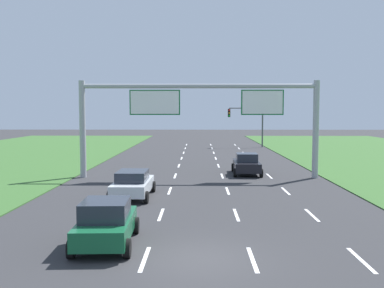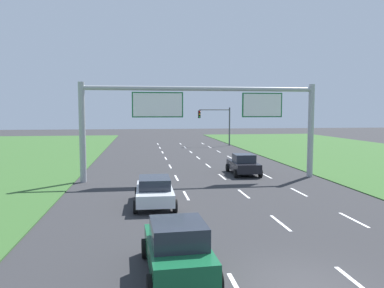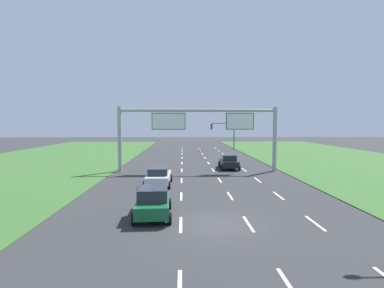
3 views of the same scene
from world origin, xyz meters
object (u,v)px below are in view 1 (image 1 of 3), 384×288
Objects in this scene: car_lead_silver at (133,184)px; sign_gantry at (200,110)px; traffic_light_mast at (248,118)px; car_mid_lane at (246,164)px; car_near_red at (106,222)px.

sign_gantry is (3.77, 7.18, 4.12)m from car_lead_silver.
traffic_light_mast is at bearing 76.29° from sign_gantry.
traffic_light_mast reaches higher than car_mid_lane.
sign_gantry is 3.08× the size of traffic_light_mast.
traffic_light_mast reaches higher than car_lead_silver.
car_near_red reaches higher than car_mid_lane.
car_mid_lane is (6.96, 17.48, -0.03)m from car_near_red.
car_near_red reaches higher than car_lead_silver.
sign_gantry is 27.70m from traffic_light_mast.
car_lead_silver is (-0.38, 8.59, -0.05)m from car_near_red.
car_lead_silver is 35.74m from traffic_light_mast.
car_near_red is 16.64m from sign_gantry.
traffic_light_mast is (9.95, 42.67, 3.04)m from car_near_red.
car_lead_silver is at bearing -117.71° from sign_gantry.
traffic_light_mast is (2.99, 25.18, 3.07)m from car_mid_lane.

